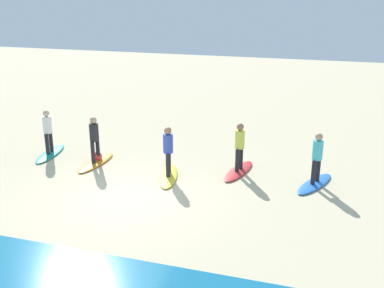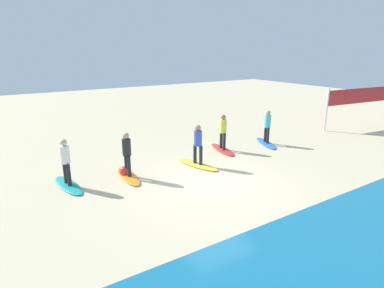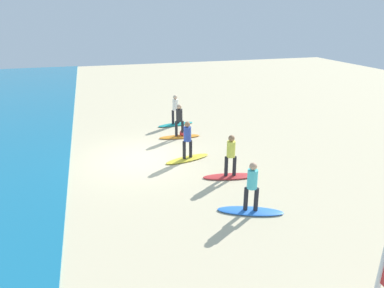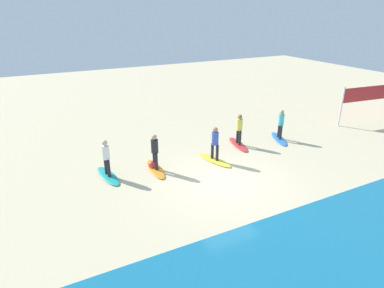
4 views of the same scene
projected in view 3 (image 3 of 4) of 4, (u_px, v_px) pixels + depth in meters
ground_plane at (142, 159)px, 15.16m from camera, size 60.00×60.00×0.00m
surfboard_blue at (250, 211)px, 11.07m from camera, size 1.32×2.15×0.09m
surfer_blue at (252, 183)px, 10.72m from camera, size 0.32×0.44×1.64m
surfboard_red at (230, 176)px, 13.43m from camera, size 0.94×2.17×0.09m
surfer_red at (231, 153)px, 13.08m from camera, size 0.32×0.45×1.64m
surfboard_yellow at (187, 159)px, 15.05m from camera, size 1.08×2.17×0.09m
surfer_yellow at (187, 137)px, 14.70m from camera, size 0.32×0.45×1.64m
surfboard_orange at (180, 137)px, 17.74m from camera, size 0.70×2.13×0.09m
surfer_orange at (179, 118)px, 17.39m from camera, size 0.32×0.46×1.64m
surfboard_teal at (176, 124)px, 19.70m from camera, size 0.85×2.16×0.09m
surfer_teal at (175, 107)px, 19.35m from camera, size 0.32×0.46×1.64m
beach_ball at (183, 133)px, 17.81m from camera, size 0.37×0.37×0.37m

